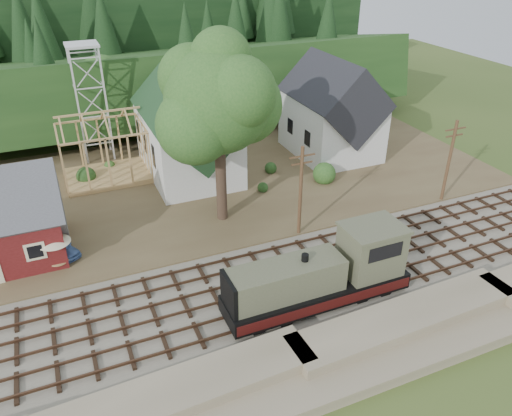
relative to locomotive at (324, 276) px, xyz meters
name	(u,v)px	position (x,y,z in m)	size (l,w,h in m)	color
ground	(244,293)	(-4.61, 3.00, -2.23)	(140.00, 140.00, 0.00)	#384C1E
embankment	(299,381)	(-4.61, -5.50, -2.23)	(64.00, 5.00, 1.60)	#7F7259
railroad_bed	(244,292)	(-4.61, 3.00, -2.15)	(64.00, 11.00, 0.16)	#726B5B
village_flat	(176,185)	(-4.61, 21.00, -2.08)	(64.00, 26.00, 0.30)	brown
hillside	(131,114)	(-4.61, 45.00, -2.23)	(70.00, 28.00, 8.00)	#1E3F19
ridge	(112,85)	(-4.61, 61.00, -2.23)	(80.00, 20.00, 12.00)	black
church	(188,129)	(-2.61, 22.68, 2.95)	(8.40, 15.17, 13.00)	silver
farmhouse	(332,113)	(13.39, 22.00, 2.64)	(8.40, 10.80, 10.60)	silver
timber_frame	(104,151)	(-10.61, 25.00, 1.04)	(8.20, 6.20, 6.99)	tan
lattice_tower	(85,68)	(-10.61, 31.00, 7.80)	(3.20, 3.20, 12.12)	silver
big_tree	(220,107)	(-2.44, 13.08, 7.99)	(10.90, 8.40, 14.70)	#38281E
telegraph_pole_near	(301,190)	(2.39, 8.20, 2.02)	(2.20, 0.28, 8.00)	#4C331E
telegraph_pole_far	(449,160)	(17.39, 8.20, 2.02)	(2.20, 0.28, 8.00)	#4C331E
locomotive	(324,276)	(0.00, 0.00, 0.00)	(12.74, 3.19, 5.08)	black
car_blue	(60,248)	(-16.04, 12.59, -1.29)	(1.50, 3.72, 1.27)	#5578B7
car_red	(351,144)	(16.07, 21.64, -1.29)	(2.13, 4.61, 1.28)	#A82A0D
patio_set	(54,241)	(-16.28, 11.06, 0.32)	(2.37, 2.37, 2.64)	silver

